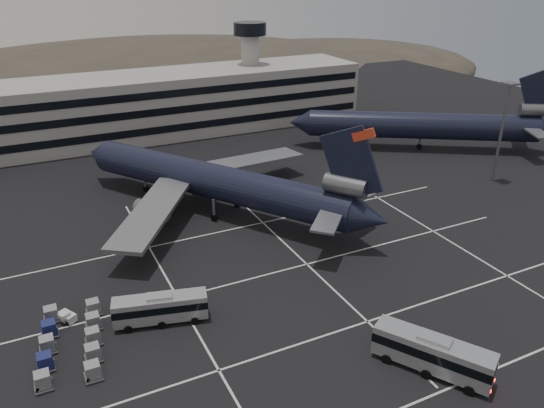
{
  "coord_description": "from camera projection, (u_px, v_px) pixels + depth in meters",
  "views": [
    {
      "loc": [
        -19.33,
        -49.37,
        37.13
      ],
      "look_at": [
        11.58,
        13.84,
        5.0
      ],
      "focal_mm": 35.0,
      "sensor_mm": 36.0,
      "label": 1
    }
  ],
  "objects": [
    {
      "name": "lane_markings",
      "position": [
        241.0,
        297.0,
        64.46
      ],
      "size": [
        90.0,
        55.62,
        0.01
      ],
      "color": "silver",
      "rests_on": "ground"
    },
    {
      "name": "bus_far",
      "position": [
        160.0,
        307.0,
        59.19
      ],
      "size": [
        10.73,
        4.9,
        3.69
      ],
      "rotation": [
        0.0,
        0.0,
        1.32
      ],
      "color": "#96999D",
      "rests_on": "ground"
    },
    {
      "name": "tug_b",
      "position": [
        67.0,
        316.0,
        59.98
      ],
      "size": [
        2.19,
        2.5,
        1.38
      ],
      "rotation": [
        0.0,
        0.0,
        0.52
      ],
      "color": "silver",
      "rests_on": "ground"
    },
    {
      "name": "terminal",
      "position": [
        100.0,
        112.0,
        117.57
      ],
      "size": [
        125.0,
        26.0,
        24.0
      ],
      "color": "gray",
      "rests_on": "ground"
    },
    {
      "name": "lightpole_right",
      "position": [
        504.0,
        119.0,
        94.02
      ],
      "size": [
        2.4,
        2.4,
        18.28
      ],
      "color": "slate",
      "rests_on": "ground"
    },
    {
      "name": "bus_near",
      "position": [
        433.0,
        352.0,
        52.0
      ],
      "size": [
        8.46,
        11.4,
        4.14
      ],
      "rotation": [
        0.0,
        0.0,
        0.55
      ],
      "color": "#96999D",
      "rests_on": "ground"
    },
    {
      "name": "trijet_main",
      "position": [
        217.0,
        182.0,
        84.52
      ],
      "size": [
        40.8,
        51.02,
        18.08
      ],
      "rotation": [
        0.0,
        0.0,
        0.58
      ],
      "color": "black",
      "rests_on": "ground"
    },
    {
      "name": "uld_cluster",
      "position": [
        70.0,
        340.0,
        55.85
      ],
      "size": [
        8.28,
        13.79,
        1.69
      ],
      "rotation": [
        0.0,
        0.0,
        -0.16
      ],
      "color": "#2D2D30",
      "rests_on": "ground"
    },
    {
      "name": "trijet_far",
      "position": [
        426.0,
        125.0,
        113.46
      ],
      "size": [
        51.62,
        36.62,
        18.08
      ],
      "rotation": [
        0.0,
        0.0,
        1.02
      ],
      "color": "black",
      "rests_on": "ground"
    },
    {
      "name": "hills",
      "position": [
        117.0,
        96.0,
        214.61
      ],
      "size": [
        352.0,
        180.0,
        44.0
      ],
      "color": "#38332B",
      "rests_on": "ground"
    },
    {
      "name": "ground",
      "position": [
        236.0,
        302.0,
        63.49
      ],
      "size": [
        260.0,
        260.0,
        0.0
      ],
      "primitive_type": "plane",
      "color": "black",
      "rests_on": "ground"
    }
  ]
}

